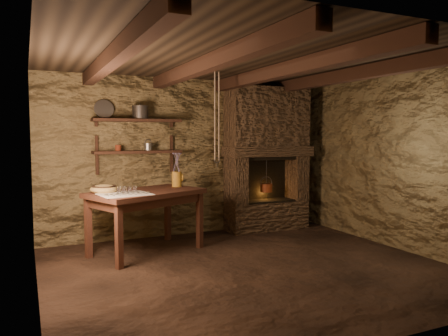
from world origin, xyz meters
name	(u,v)px	position (x,y,z in m)	size (l,w,h in m)	color
floor	(249,269)	(0.00, 0.00, 0.00)	(4.50, 4.50, 0.00)	black
back_wall	(190,157)	(0.00, 2.00, 1.20)	(4.50, 0.04, 2.40)	#4E3E24
front_wall	(380,183)	(0.00, -2.00, 1.20)	(4.50, 0.04, 2.40)	#4E3E24
left_wall	(34,173)	(-2.25, 0.00, 1.20)	(0.04, 4.00, 2.40)	#4E3E24
right_wall	(397,160)	(2.25, 0.00, 1.20)	(0.04, 4.00, 2.40)	#4E3E24
ceiling	(250,58)	(0.00, 0.00, 2.40)	(4.50, 4.00, 0.04)	black
beam_far_left	(114,56)	(-1.50, 0.00, 2.31)	(0.14, 3.95, 0.16)	black
beam_mid_left	(209,63)	(-0.50, 0.00, 2.31)	(0.14, 3.95, 0.16)	black
beam_mid_right	(288,69)	(0.50, 0.00, 2.31)	(0.14, 3.95, 0.16)	black
beam_far_right	(356,74)	(1.50, 0.00, 2.31)	(0.14, 3.95, 0.16)	black
shelf_lower	(138,152)	(-0.85, 1.84, 1.30)	(1.25, 0.30, 0.04)	black
shelf_upper	(137,120)	(-0.85, 1.84, 1.75)	(1.25, 0.30, 0.04)	black
hearth	(267,154)	(1.25, 1.77, 1.23)	(1.43, 0.51, 2.30)	#37271B
work_table	(146,219)	(-0.91, 1.18, 0.44)	(1.64, 1.31, 0.82)	black
linen_cloth	(125,194)	(-1.23, 0.93, 0.82)	(0.59, 0.48, 0.01)	silver
pewter_cutlery_row	(125,194)	(-1.23, 0.91, 0.83)	(0.49, 0.19, 0.01)	gray
drinking_glasses	(125,190)	(-1.21, 1.04, 0.86)	(0.19, 0.06, 0.08)	white
stoneware_jug	(177,172)	(-0.39, 1.45, 1.03)	(0.16, 0.16, 0.49)	#A77320
wooden_bowl	(104,189)	(-1.43, 1.24, 0.86)	(0.35, 0.35, 0.12)	#A18346
iron_stockpot	(140,113)	(-0.80, 1.84, 1.86)	(0.23, 0.23, 0.17)	#2D2A28
tin_pan	(104,109)	(-1.29, 1.94, 1.91)	(0.27, 0.27, 0.04)	gray
small_kettle	(148,147)	(-0.69, 1.84, 1.37)	(0.15, 0.11, 0.16)	gray
rusty_tin	(118,148)	(-1.12, 1.84, 1.36)	(0.08, 0.08, 0.08)	#5D2012
red_pot	(266,187)	(1.21, 1.72, 0.70)	(0.25, 0.25, 0.54)	maroon
hanging_ropes	(217,116)	(0.05, 1.05, 1.80)	(0.08, 0.08, 1.20)	#CCAF90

